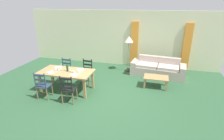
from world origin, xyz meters
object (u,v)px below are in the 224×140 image
wine_glass_near_left (55,69)px  wine_glass_near_right (79,71)px  wine_bottle (67,68)px  standing_lamp (129,41)px  dining_chair_near_left (43,85)px  couch (158,69)px  dining_chair_far_right (87,72)px  coffee_cup_primary (73,72)px  coffee_cup_secondary (58,69)px  dining_chair_near_right (68,89)px  dining_chair_far_left (66,70)px  dining_table (66,73)px  wine_glass_far_left (60,66)px  coffee_table (156,78)px

wine_glass_near_left → wine_glass_near_right: same height
wine_bottle → standing_lamp: size_ratio=0.19×
dining_chair_near_left → wine_glass_near_right: 1.26m
wine_glass_near_left → couch: size_ratio=0.07×
dining_chair_far_right → couch: bearing=29.0°
coffee_cup_primary → coffee_cup_secondary: 0.65m
dining_chair_near_right → dining_chair_far_left: 1.73m
coffee_cup_primary → dining_chair_far_left: bearing=134.0°
wine_glass_near_right → coffee_cup_primary: bearing=163.9°
dining_chair_near_left → dining_chair_far_left: size_ratio=1.00×
couch → standing_lamp: size_ratio=1.44×
dining_table → wine_bottle: 0.21m
coffee_cup_secondary → dining_chair_far_left: bearing=99.5°
dining_chair_near_right → couch: 4.10m
wine_glass_far_left → dining_chair_far_left: bearing=101.4°
dining_chair_near_left → wine_glass_near_left: (0.16, 0.58, 0.38)m
dining_chair_near_left → coffee_cup_primary: size_ratio=10.67×
wine_glass_far_left → couch: size_ratio=0.07×
dining_table → coffee_cup_secondary: bearing=175.3°
wine_glass_near_right → couch: (2.60, 2.44, -0.57)m
wine_glass_near_left → coffee_cup_primary: bearing=7.1°
coffee_table → standing_lamp: (-1.31, 1.40, 1.06)m
dining_chair_near_right → wine_glass_near_left: bearing=141.9°
dining_table → coffee_cup_primary: size_ratio=21.11×
wine_glass_near_left → coffee_cup_primary: (0.64, 0.08, -0.07)m
dining_table → wine_glass_near_left: 0.40m
dining_table → coffee_table: size_ratio=2.11×
dining_chair_near_right → coffee_table: 3.25m
dining_chair_near_left → couch: (3.65, 3.03, -0.19)m
dining_chair_near_left → coffee_cup_primary: 1.09m
dining_chair_far_left → wine_glass_far_left: dining_chair_far_left is taller
wine_bottle → wine_glass_far_left: (-0.38, 0.13, -0.01)m
dining_chair_near_right → coffee_cup_secondary: 1.15m
dining_chair_near_right → coffee_cup_primary: 0.77m
couch → standing_lamp: bearing=172.2°
coffee_table → wine_glass_near_right: bearing=-154.3°
coffee_cup_primary → couch: coffee_cup_primary is taller
coffee_table → dining_chair_near_left: bearing=-153.3°
couch → coffee_table: 1.22m
dining_chair_near_right → dining_table: bearing=121.4°
dining_table → wine_glass_near_left: bearing=-154.0°
dining_chair_far_left → couch: (3.61, 1.58, -0.19)m
dining_chair_far_right → standing_lamp: bearing=51.1°
dining_chair_near_left → coffee_cup_secondary: dining_chair_near_left is taller
wine_glass_near_left → couch: 4.30m
wine_glass_near_left → standing_lamp: size_ratio=0.10×
couch → dining_chair_near_left: bearing=-140.3°
dining_chair_near_right → wine_glass_far_left: (-0.78, 0.90, 0.38)m
dining_chair_near_right → couch: bearing=48.4°
coffee_cup_secondary → standing_lamp: size_ratio=0.05×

